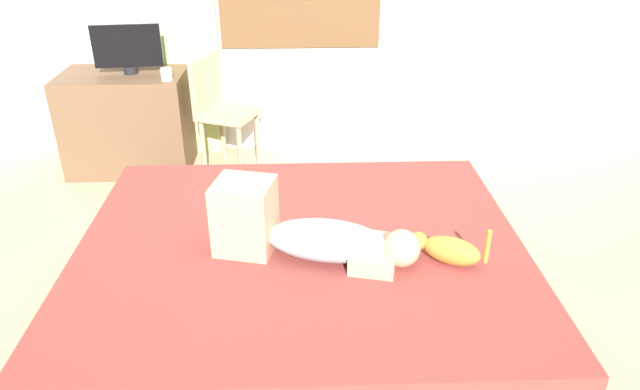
# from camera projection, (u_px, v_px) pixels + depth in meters

# --- Properties ---
(ground_plane) EXTENTS (16.00, 16.00, 0.00)m
(ground_plane) POSITION_uv_depth(u_px,v_px,m) (304.00, 317.00, 2.94)
(ground_plane) COLOR tan
(bed) EXTENTS (2.18, 1.87, 0.43)m
(bed) POSITION_uv_depth(u_px,v_px,m) (301.00, 280.00, 2.87)
(bed) COLOR #38383D
(bed) RESTS_ON ground
(person_lying) EXTENTS (0.94, 0.45, 0.34)m
(person_lying) POSITION_uv_depth(u_px,v_px,m) (305.00, 233.00, 2.63)
(person_lying) COLOR #8C939E
(person_lying) RESTS_ON bed
(cat) EXTENTS (0.33, 0.23, 0.21)m
(cat) POSITION_uv_depth(u_px,v_px,m) (448.00, 249.00, 2.59)
(cat) COLOR #C67A2D
(cat) RESTS_ON bed
(desk) EXTENTS (0.90, 0.56, 0.74)m
(desk) POSITION_uv_depth(u_px,v_px,m) (129.00, 122.00, 4.37)
(desk) COLOR brown
(desk) RESTS_ON ground
(tv_monitor) EXTENTS (0.48, 0.10, 0.35)m
(tv_monitor) POSITION_uv_depth(u_px,v_px,m) (127.00, 48.00, 4.12)
(tv_monitor) COLOR black
(tv_monitor) RESTS_ON desk
(cup) EXTENTS (0.08, 0.08, 0.08)m
(cup) POSITION_uv_depth(u_px,v_px,m) (166.00, 74.00, 4.04)
(cup) COLOR white
(cup) RESTS_ON desk
(chair_by_desk) EXTENTS (0.49, 0.49, 0.86)m
(chair_by_desk) POSITION_uv_depth(u_px,v_px,m) (220.00, 106.00, 4.27)
(chair_by_desk) COLOR tan
(chair_by_desk) RESTS_ON ground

